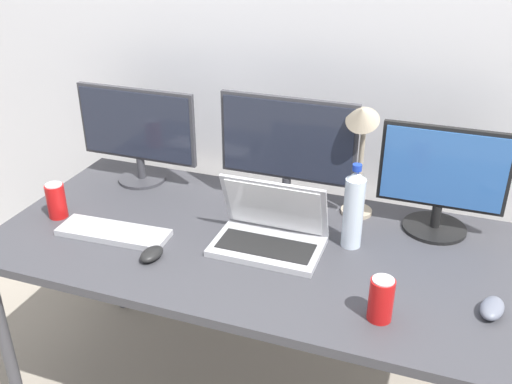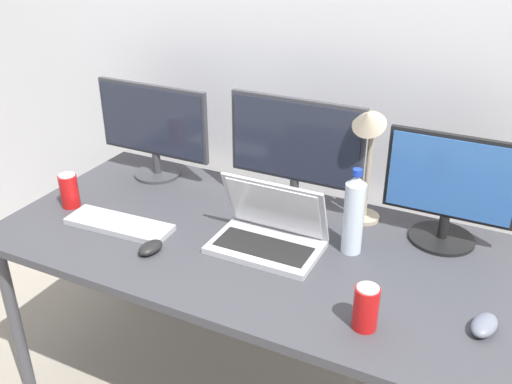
{
  "view_description": "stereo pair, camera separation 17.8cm",
  "coord_description": "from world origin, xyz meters",
  "px_view_note": "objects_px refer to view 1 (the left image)",
  "views": [
    {
      "loc": [
        0.54,
        -1.5,
        1.73
      ],
      "look_at": [
        0.0,
        0.0,
        0.92
      ],
      "focal_mm": 40.0,
      "sensor_mm": 36.0,
      "label": 1
    },
    {
      "loc": [
        0.7,
        -1.43,
        1.73
      ],
      "look_at": [
        0.0,
        0.0,
        0.92
      ],
      "focal_mm": 40.0,
      "sensor_mm": 36.0,
      "label": 2
    }
  ],
  "objects_px": {
    "work_desk": "(256,255)",
    "water_bottle": "(354,209)",
    "monitor_left": "(137,131)",
    "soda_can_by_laptop": "(381,299)",
    "mouse_by_keyboard": "(152,254)",
    "mouse_by_laptop": "(492,308)",
    "monitor_right": "(442,179)",
    "monitor_center": "(287,147)",
    "soda_can_near_keyboard": "(56,201)",
    "laptop_silver": "(270,231)",
    "keyboard_main": "(114,233)",
    "desk_lamp": "(361,138)"
  },
  "relations": [
    {
      "from": "monitor_left",
      "to": "monitor_right",
      "type": "relative_size",
      "value": 1.19
    },
    {
      "from": "monitor_center",
      "to": "mouse_by_keyboard",
      "type": "height_order",
      "value": "monitor_center"
    },
    {
      "from": "work_desk",
      "to": "mouse_by_keyboard",
      "type": "xyz_separation_m",
      "value": [
        -0.27,
        -0.21,
        0.07
      ]
    },
    {
      "from": "keyboard_main",
      "to": "desk_lamp",
      "type": "xyz_separation_m",
      "value": [
        0.73,
        0.38,
        0.29
      ]
    },
    {
      "from": "laptop_silver",
      "to": "soda_can_near_keyboard",
      "type": "bearing_deg",
      "value": -174.54
    },
    {
      "from": "work_desk",
      "to": "water_bottle",
      "type": "distance_m",
      "value": 0.36
    },
    {
      "from": "work_desk",
      "to": "monitor_left",
      "type": "relative_size",
      "value": 3.57
    },
    {
      "from": "water_bottle",
      "to": "soda_can_by_laptop",
      "type": "bearing_deg",
      "value": -66.75
    },
    {
      "from": "soda_can_near_keyboard",
      "to": "water_bottle",
      "type": "bearing_deg",
      "value": 9.15
    },
    {
      "from": "monitor_center",
      "to": "keyboard_main",
      "type": "distance_m",
      "value": 0.66
    },
    {
      "from": "laptop_silver",
      "to": "work_desk",
      "type": "bearing_deg",
      "value": 170.1
    },
    {
      "from": "laptop_silver",
      "to": "soda_can_near_keyboard",
      "type": "relative_size",
      "value": 2.74
    },
    {
      "from": "water_bottle",
      "to": "monitor_left",
      "type": "bearing_deg",
      "value": 167.49
    },
    {
      "from": "monitor_center",
      "to": "soda_can_by_laptop",
      "type": "bearing_deg",
      "value": -51.37
    },
    {
      "from": "work_desk",
      "to": "monitor_left",
      "type": "bearing_deg",
      "value": 154.71
    },
    {
      "from": "mouse_by_keyboard",
      "to": "desk_lamp",
      "type": "height_order",
      "value": "desk_lamp"
    },
    {
      "from": "mouse_by_keyboard",
      "to": "mouse_by_laptop",
      "type": "xyz_separation_m",
      "value": [
        0.99,
        0.07,
        0.0
      ]
    },
    {
      "from": "keyboard_main",
      "to": "mouse_by_laptop",
      "type": "relative_size",
      "value": 3.56
    },
    {
      "from": "keyboard_main",
      "to": "soda_can_near_keyboard",
      "type": "height_order",
      "value": "soda_can_near_keyboard"
    },
    {
      "from": "laptop_silver",
      "to": "soda_can_by_laptop",
      "type": "height_order",
      "value": "laptop_silver"
    },
    {
      "from": "mouse_by_laptop",
      "to": "soda_can_by_laptop",
      "type": "height_order",
      "value": "soda_can_by_laptop"
    },
    {
      "from": "monitor_center",
      "to": "soda_can_by_laptop",
      "type": "xyz_separation_m",
      "value": [
        0.42,
        -0.53,
        -0.17
      ]
    },
    {
      "from": "monitor_right",
      "to": "laptop_silver",
      "type": "relative_size",
      "value": 1.18
    },
    {
      "from": "monitor_left",
      "to": "monitor_right",
      "type": "bearing_deg",
      "value": -0.1
    },
    {
      "from": "work_desk",
      "to": "soda_can_near_keyboard",
      "type": "bearing_deg",
      "value": -173.45
    },
    {
      "from": "monitor_left",
      "to": "soda_can_by_laptop",
      "type": "xyz_separation_m",
      "value": [
        1.02,
        -0.53,
        -0.15
      ]
    },
    {
      "from": "mouse_by_laptop",
      "to": "desk_lamp",
      "type": "relative_size",
      "value": 0.24
    },
    {
      "from": "soda_can_near_keyboard",
      "to": "monitor_right",
      "type": "bearing_deg",
      "value": 15.82
    },
    {
      "from": "monitor_left",
      "to": "keyboard_main",
      "type": "relative_size",
      "value": 1.28
    },
    {
      "from": "soda_can_near_keyboard",
      "to": "soda_can_by_laptop",
      "type": "xyz_separation_m",
      "value": [
        1.15,
        -0.17,
        0.0
      ]
    },
    {
      "from": "work_desk",
      "to": "mouse_by_keyboard",
      "type": "height_order",
      "value": "mouse_by_keyboard"
    },
    {
      "from": "monitor_right",
      "to": "desk_lamp",
      "type": "height_order",
      "value": "desk_lamp"
    },
    {
      "from": "soda_can_near_keyboard",
      "to": "monitor_left",
      "type": "bearing_deg",
      "value": 70.37
    },
    {
      "from": "laptop_silver",
      "to": "desk_lamp",
      "type": "relative_size",
      "value": 0.78
    },
    {
      "from": "water_bottle",
      "to": "desk_lamp",
      "type": "distance_m",
      "value": 0.25
    },
    {
      "from": "desk_lamp",
      "to": "mouse_by_laptop",
      "type": "bearing_deg",
      "value": -41.02
    },
    {
      "from": "monitor_left",
      "to": "water_bottle",
      "type": "relative_size",
      "value": 1.69
    },
    {
      "from": "monitor_right",
      "to": "laptop_silver",
      "type": "xyz_separation_m",
      "value": [
        -0.49,
        -0.28,
        -0.14
      ]
    },
    {
      "from": "mouse_by_keyboard",
      "to": "water_bottle",
      "type": "bearing_deg",
      "value": 33.66
    },
    {
      "from": "keyboard_main",
      "to": "soda_can_near_keyboard",
      "type": "xyz_separation_m",
      "value": [
        -0.25,
        0.04,
        0.05
      ]
    },
    {
      "from": "monitor_center",
      "to": "monitor_right",
      "type": "bearing_deg",
      "value": -0.09
    },
    {
      "from": "soda_can_by_laptop",
      "to": "mouse_by_laptop",
      "type": "bearing_deg",
      "value": 23.12
    },
    {
      "from": "keyboard_main",
      "to": "mouse_by_keyboard",
      "type": "xyz_separation_m",
      "value": [
        0.19,
        -0.08,
        0.01
      ]
    },
    {
      "from": "monitor_left",
      "to": "soda_can_by_laptop",
      "type": "distance_m",
      "value": 1.16
    },
    {
      "from": "monitor_center",
      "to": "soda_can_near_keyboard",
      "type": "bearing_deg",
      "value": -153.94
    },
    {
      "from": "soda_can_near_keyboard",
      "to": "desk_lamp",
      "type": "distance_m",
      "value": 1.07
    },
    {
      "from": "monitor_left",
      "to": "soda_can_near_keyboard",
      "type": "bearing_deg",
      "value": -109.63
    },
    {
      "from": "monitor_center",
      "to": "mouse_by_laptop",
      "type": "height_order",
      "value": "monitor_center"
    },
    {
      "from": "water_bottle",
      "to": "desk_lamp",
      "type": "height_order",
      "value": "desk_lamp"
    },
    {
      "from": "mouse_by_laptop",
      "to": "soda_can_by_laptop",
      "type": "distance_m",
      "value": 0.31
    }
  ]
}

